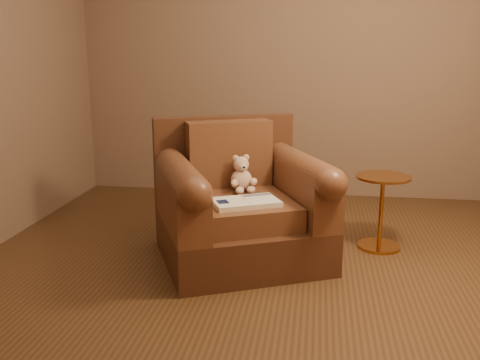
# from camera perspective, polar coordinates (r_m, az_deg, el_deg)

# --- Properties ---
(floor) EXTENTS (4.00, 4.00, 0.00)m
(floor) POSITION_cam_1_polar(r_m,az_deg,el_deg) (3.70, 1.68, -9.45)
(floor) COLOR #52351C
(floor) RESTS_ON ground
(room) EXTENTS (4.02, 4.02, 2.71)m
(room) POSITION_cam_1_polar(r_m,az_deg,el_deg) (3.40, 1.89, 18.10)
(room) COLOR #7D614D
(room) RESTS_ON ground
(armchair) EXTENTS (1.40, 1.38, 0.97)m
(armchair) POSITION_cam_1_polar(r_m,az_deg,el_deg) (3.79, -0.08, -2.83)
(armchair) COLOR #482818
(armchair) RESTS_ON floor
(teddy_bear) EXTENTS (0.20, 0.22, 0.27)m
(teddy_bear) POSITION_cam_1_polar(r_m,az_deg,el_deg) (3.84, 0.21, 0.30)
(teddy_bear) COLOR beige
(teddy_bear) RESTS_ON armchair
(guidebook) EXTENTS (0.50, 0.42, 0.04)m
(guidebook) POSITION_cam_1_polar(r_m,az_deg,el_deg) (3.52, 0.59, -2.38)
(guidebook) COLOR beige
(guidebook) RESTS_ON armchair
(side_table) EXTENTS (0.40, 0.40, 0.56)m
(side_table) POSITION_cam_1_polar(r_m,az_deg,el_deg) (4.10, 14.83, -3.06)
(side_table) COLOR #B97732
(side_table) RESTS_ON floor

